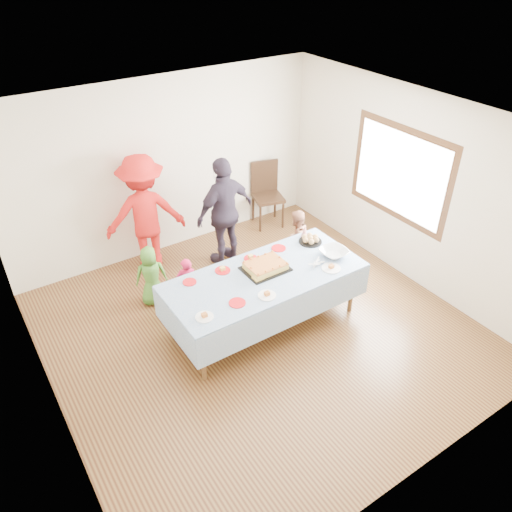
{
  "coord_description": "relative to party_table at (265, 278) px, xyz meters",
  "views": [
    {
      "loc": [
        -2.7,
        -4.02,
        4.38
      ],
      "look_at": [
        0.15,
        0.3,
        0.93
      ],
      "focal_mm": 35.0,
      "sensor_mm": 36.0,
      "label": 1
    }
  ],
  "objects": [
    {
      "name": "ground",
      "position": [
        -0.13,
        -0.07,
        -0.72
      ],
      "size": [
        5.0,
        5.0,
        0.0
      ],
      "primitive_type": "plane",
      "color": "#472514",
      "rests_on": "ground"
    },
    {
      "name": "plate_red_far_d",
      "position": [
        0.49,
        0.39,
        0.06
      ],
      "size": [
        0.19,
        0.19,
        0.01
      ],
      "primitive_type": "cylinder",
      "color": "red",
      "rests_on": "party_table"
    },
    {
      "name": "plate_white_right",
      "position": [
        0.77,
        -0.35,
        0.06
      ],
      "size": [
        0.24,
        0.24,
        0.01
      ],
      "primitive_type": "cylinder",
      "color": "white",
      "rests_on": "party_table"
    },
    {
      "name": "plate_red_far_b",
      "position": [
        -0.39,
        0.36,
        0.06
      ],
      "size": [
        0.2,
        0.2,
        0.01
      ],
      "primitive_type": "cylinder",
      "color": "red",
      "rests_on": "party_table"
    },
    {
      "name": "party_hat",
      "position": [
        0.98,
        0.46,
        0.13
      ],
      "size": [
        0.09,
        0.09,
        0.16
      ],
      "primitive_type": "cone",
      "color": "silver",
      "rests_on": "party_table"
    },
    {
      "name": "toddler_right",
      "position": [
        1.13,
        0.83,
        -0.25
      ],
      "size": [
        0.53,
        0.46,
        0.95
      ],
      "primitive_type": "imported",
      "rotation": [
        0.0,
        0.0,
        3.38
      ],
      "color": "#B77655",
      "rests_on": "ground"
    },
    {
      "name": "plate_red_far_a",
      "position": [
        -0.84,
        0.37,
        0.06
      ],
      "size": [
        0.17,
        0.17,
        0.01
      ],
      "primitive_type": "cylinder",
      "color": "red",
      "rests_on": "party_table"
    },
    {
      "name": "plate_red_far_c",
      "position": [
        0.05,
        0.39,
        0.06
      ],
      "size": [
        0.18,
        0.18,
        0.01
      ],
      "primitive_type": "cylinder",
      "color": "red",
      "rests_on": "party_table"
    },
    {
      "name": "birthday_cake",
      "position": [
        0.07,
        0.09,
        0.1
      ],
      "size": [
        0.56,
        0.43,
        0.1
      ],
      "color": "black",
      "rests_on": "party_table"
    },
    {
      "name": "party_table",
      "position": [
        0.0,
        0.0,
        0.0
      ],
      "size": [
        2.5,
        1.1,
        0.78
      ],
      "color": "#51341B",
      "rests_on": "ground"
    },
    {
      "name": "adult_left",
      "position": [
        -0.69,
        2.06,
        0.17
      ],
      "size": [
        1.29,
        0.93,
        1.79
      ],
      "primitive_type": "imported",
      "rotation": [
        0.0,
        0.0,
        2.89
      ],
      "color": "red",
      "rests_on": "ground"
    },
    {
      "name": "toddler_left",
      "position": [
        -0.67,
        0.83,
        -0.33
      ],
      "size": [
        0.34,
        0.28,
        0.8
      ],
      "primitive_type": "imported",
      "rotation": [
        0.0,
        0.0,
        2.81
      ],
      "color": "#D51A4B",
      "rests_on": "ground"
    },
    {
      "name": "toddler_mid",
      "position": [
        -1.02,
        1.21,
        -0.29
      ],
      "size": [
        0.49,
        0.38,
        0.88
      ],
      "primitive_type": "imported",
      "rotation": [
        0.0,
        0.0,
        2.87
      ],
      "color": "#447F2A",
      "rests_on": "ground"
    },
    {
      "name": "dining_chair",
      "position": [
        1.55,
        2.22,
        -0.12
      ],
      "size": [
        0.58,
        0.58,
        1.09
      ],
      "rotation": [
        0.0,
        0.0,
        -0.27
      ],
      "color": "black",
      "rests_on": "ground"
    },
    {
      "name": "rolls_tray",
      "position": [
        0.95,
        0.29,
        0.09
      ],
      "size": [
        0.32,
        0.32,
        0.09
      ],
      "color": "black",
      "rests_on": "party_table"
    },
    {
      "name": "plate_white_mid",
      "position": [
        -0.21,
        -0.36,
        0.06
      ],
      "size": [
        0.22,
        0.22,
        0.01
      ],
      "primitive_type": "cylinder",
      "color": "white",
      "rests_on": "party_table"
    },
    {
      "name": "plate_white_left",
      "position": [
        -1.0,
        -0.29,
        0.06
      ],
      "size": [
        0.21,
        0.21,
        0.01
      ],
      "primitive_type": "cylinder",
      "color": "white",
      "rests_on": "party_table"
    },
    {
      "name": "adult_right",
      "position": [
        0.35,
        1.55,
        0.12
      ],
      "size": [
        1.05,
        0.56,
        1.7
      ],
      "primitive_type": "imported",
      "rotation": [
        0.0,
        0.0,
        3.3
      ],
      "color": "#322838",
      "rests_on": "ground"
    },
    {
      "name": "fork_pile",
      "position": [
        0.67,
        -0.18,
        0.09
      ],
      "size": [
        0.24,
        0.18,
        0.07
      ],
      "primitive_type": null,
      "color": "white",
      "rests_on": "party_table"
    },
    {
      "name": "punch_bowl",
      "position": [
        0.99,
        -0.14,
        0.1
      ],
      "size": [
        0.36,
        0.36,
        0.09
      ],
      "primitive_type": "imported",
      "color": "silver",
      "rests_on": "party_table"
    },
    {
      "name": "room_walls",
      "position": [
        -0.08,
        -0.07,
        1.05
      ],
      "size": [
        5.04,
        5.04,
        2.72
      ],
      "color": "beige",
      "rests_on": "ground"
    },
    {
      "name": "plate_red_near",
      "position": [
        -0.57,
        -0.28,
        0.06
      ],
      "size": [
        0.2,
        0.2,
        0.01
      ],
      "primitive_type": "cylinder",
      "color": "red",
      "rests_on": "party_table"
    }
  ]
}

